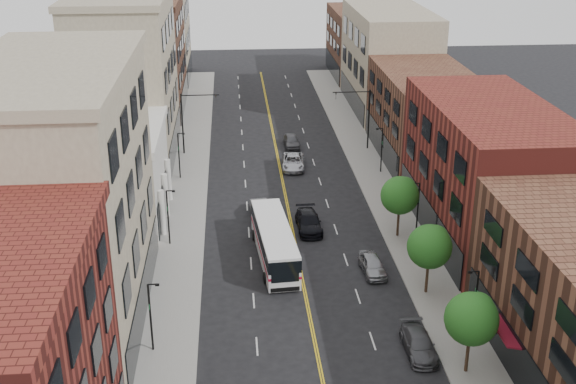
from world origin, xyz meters
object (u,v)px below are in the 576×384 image
object	(u,v)px
car_parked_mid	(419,344)
car_lane_behind	(261,208)
city_bus	(274,240)
car_lane_b	(293,162)
car_lane_c	(292,141)
car_parked_far	(373,265)
car_lane_a	(309,222)

from	to	relation	value
car_parked_mid	car_lane_behind	size ratio (longest dim) A/B	0.99
city_bus	car_lane_behind	xyz separation A→B (m)	(-0.76, 9.00, -0.99)
car_lane_b	car_lane_c	size ratio (longest dim) A/B	1.22
car_parked_far	car_lane_behind	distance (m)	14.72
car_parked_far	car_parked_mid	bearing A→B (deg)	-88.51
car_lane_c	city_bus	bearing A→B (deg)	-99.12
car_lane_behind	car_lane_a	world-z (taller)	car_lane_behind
car_lane_a	car_lane_b	size ratio (longest dim) A/B	0.99
car_lane_a	car_lane_c	world-z (taller)	car_lane_a
car_lane_behind	car_lane_a	xyz separation A→B (m)	(4.25, -3.45, -0.01)
car_lane_behind	car_lane_b	world-z (taller)	car_lane_behind
car_lane_behind	car_lane_c	xyz separation A→B (m)	(4.68, 20.06, -0.03)
city_bus	car_lane_b	bearing A→B (deg)	76.42
car_parked_far	car_lane_b	size ratio (longest dim) A/B	0.80
car_lane_behind	car_lane_c	distance (m)	20.60
city_bus	car_parked_far	world-z (taller)	city_bus
city_bus	car_lane_b	xyz separation A→B (m)	(3.50, 21.74, -1.02)
car_parked_far	car_lane_a	xyz separation A→B (m)	(-4.30, 8.53, 0.04)
car_lane_b	car_lane_c	xyz separation A→B (m)	(0.43, 7.32, 0.01)
car_parked_far	city_bus	bearing A→B (deg)	155.42
car_parked_mid	car_lane_behind	xyz separation A→B (m)	(-9.56, 23.19, 0.10)
car_parked_mid	car_lane_b	bearing A→B (deg)	97.92
car_lane_behind	car_lane_b	size ratio (longest dim) A/B	0.89
car_parked_mid	car_lane_b	size ratio (longest dim) A/B	0.88
car_parked_far	car_lane_b	distance (m)	25.09
car_lane_behind	car_lane_a	distance (m)	5.48
car_lane_a	car_lane_c	bearing A→B (deg)	87.51
car_parked_far	car_lane_behind	size ratio (longest dim) A/B	0.90
car_parked_far	car_lane_b	bearing A→B (deg)	96.22
city_bus	car_lane_a	bearing A→B (deg)	53.33
car_lane_c	car_lane_b	bearing A→B (deg)	-94.78
car_parked_mid	car_lane_behind	distance (m)	25.08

